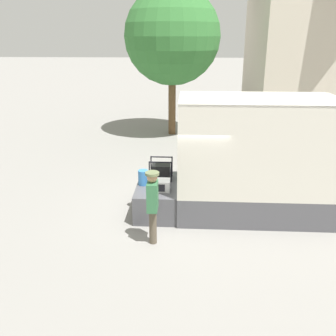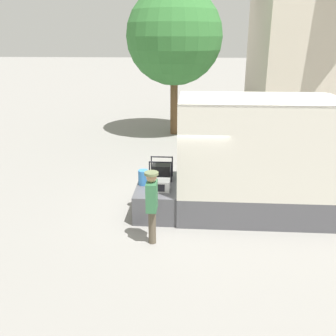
{
  "view_description": "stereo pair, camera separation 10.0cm",
  "coord_description": "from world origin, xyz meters",
  "px_view_note": "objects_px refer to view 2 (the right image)",
  "views": [
    {
      "loc": [
        0.27,
        -9.71,
        4.71
      ],
      "look_at": [
        -0.28,
        -0.2,
        1.34
      ],
      "focal_mm": 40.0,
      "sensor_mm": 36.0,
      "label": 1
    },
    {
      "loc": [
        0.37,
        -9.71,
        4.71
      ],
      "look_at": [
        -0.28,
        -0.2,
        1.34
      ],
      "focal_mm": 40.0,
      "sensor_mm": 36.0,
      "label": 2
    }
  ],
  "objects_px": {
    "portable_generator": "(162,172)",
    "worker_person": "(152,200)",
    "orange_bucket": "(143,177)",
    "microwave": "(162,185)",
    "box_truck": "(320,180)",
    "street_tree": "(174,37)"
  },
  "relations": [
    {
      "from": "portable_generator",
      "to": "worker_person",
      "type": "bearing_deg",
      "value": -91.21
    },
    {
      "from": "orange_bucket",
      "to": "worker_person",
      "type": "height_order",
      "value": "worker_person"
    },
    {
      "from": "portable_generator",
      "to": "orange_bucket",
      "type": "bearing_deg",
      "value": -136.71
    },
    {
      "from": "box_truck",
      "to": "street_tree",
      "type": "relative_size",
      "value": 0.92
    },
    {
      "from": "microwave",
      "to": "worker_person",
      "type": "bearing_deg",
      "value": -94.54
    },
    {
      "from": "box_truck",
      "to": "worker_person",
      "type": "bearing_deg",
      "value": -157.18
    },
    {
      "from": "orange_bucket",
      "to": "worker_person",
      "type": "relative_size",
      "value": 0.23
    },
    {
      "from": "box_truck",
      "to": "orange_bucket",
      "type": "distance_m",
      "value": 4.81
    },
    {
      "from": "microwave",
      "to": "orange_bucket",
      "type": "distance_m",
      "value": 0.67
    },
    {
      "from": "portable_generator",
      "to": "orange_bucket",
      "type": "relative_size",
      "value": 1.56
    },
    {
      "from": "microwave",
      "to": "orange_bucket",
      "type": "xyz_separation_m",
      "value": [
        -0.54,
        0.38,
        0.06
      ]
    },
    {
      "from": "microwave",
      "to": "street_tree",
      "type": "distance_m",
      "value": 10.03
    },
    {
      "from": "orange_bucket",
      "to": "microwave",
      "type": "bearing_deg",
      "value": -34.89
    },
    {
      "from": "microwave",
      "to": "box_truck",
      "type": "bearing_deg",
      "value": 5.99
    },
    {
      "from": "microwave",
      "to": "worker_person",
      "type": "height_order",
      "value": "worker_person"
    },
    {
      "from": "worker_person",
      "to": "portable_generator",
      "type": "bearing_deg",
      "value": 88.79
    },
    {
      "from": "box_truck",
      "to": "worker_person",
      "type": "distance_m",
      "value": 4.75
    },
    {
      "from": "microwave",
      "to": "orange_bucket",
      "type": "height_order",
      "value": "orange_bucket"
    },
    {
      "from": "microwave",
      "to": "portable_generator",
      "type": "xyz_separation_m",
      "value": [
        -0.06,
        0.83,
        0.08
      ]
    },
    {
      "from": "orange_bucket",
      "to": "worker_person",
      "type": "xyz_separation_m",
      "value": [
        0.43,
        -1.77,
        0.13
      ]
    },
    {
      "from": "microwave",
      "to": "portable_generator",
      "type": "bearing_deg",
      "value": 94.37
    },
    {
      "from": "box_truck",
      "to": "microwave",
      "type": "bearing_deg",
      "value": -174.01
    }
  ]
}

